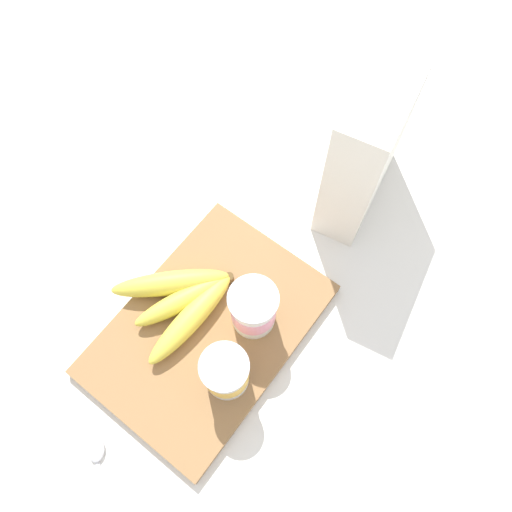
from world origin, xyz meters
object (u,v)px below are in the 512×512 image
at_px(yogurt_cup_front, 253,309).
at_px(yogurt_cup_back, 226,373).
at_px(banana_bunch, 181,299).
at_px(cutting_board, 208,329).
at_px(spoon, 97,470).
at_px(cereal_box, 369,145).

xyz_separation_m(yogurt_cup_front, yogurt_cup_back, (0.10, 0.02, -0.00)).
xyz_separation_m(yogurt_cup_front, banana_bunch, (0.05, -0.10, -0.03)).
relative_size(cutting_board, yogurt_cup_front, 3.68).
height_order(cutting_board, spoon, cutting_board).
height_order(cutting_board, banana_bunch, banana_bunch).
xyz_separation_m(cutting_board, spoon, (0.25, 0.00, -0.00)).
relative_size(yogurt_cup_back, banana_bunch, 0.48).
bearing_deg(banana_bunch, cutting_board, 83.12).
bearing_deg(cutting_board, banana_bunch, -96.88).
bearing_deg(spoon, cereal_box, 176.19).
bearing_deg(banana_bunch, yogurt_cup_back, 69.52).
bearing_deg(cereal_box, yogurt_cup_front, 170.31).
bearing_deg(cereal_box, spoon, 165.73).
bearing_deg(cutting_board, cereal_box, 172.98).
xyz_separation_m(cutting_board, yogurt_cup_back, (0.04, 0.07, 0.05)).
height_order(cereal_box, banana_bunch, cereal_box).
bearing_deg(cereal_box, yogurt_cup_back, 173.74).
height_order(cutting_board, cereal_box, cereal_box).
bearing_deg(spoon, yogurt_cup_front, 171.76).
bearing_deg(yogurt_cup_front, banana_bunch, -65.51).
bearing_deg(yogurt_cup_front, yogurt_cup_back, 14.56).
bearing_deg(yogurt_cup_back, banana_bunch, -110.48).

